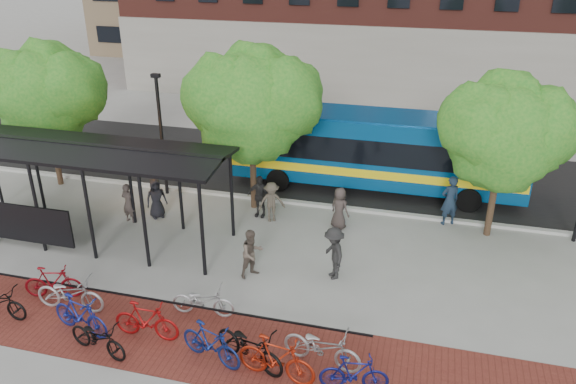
% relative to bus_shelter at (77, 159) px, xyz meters
% --- Properties ---
extents(ground, '(160.00, 160.00, 0.00)m').
position_rel_bus_shelter_xyz_m(ground, '(8.13, 0.48, -3.00)').
color(ground, '#9E9E99').
rests_on(ground, ground).
extents(asphalt_street, '(160.00, 8.00, 0.01)m').
position_rel_bus_shelter_xyz_m(asphalt_street, '(8.13, 8.48, -2.99)').
color(asphalt_street, black).
rests_on(asphalt_street, ground).
extents(curb, '(160.00, 0.25, 0.12)m').
position_rel_bus_shelter_xyz_m(curb, '(8.13, 4.48, -2.94)').
color(curb, '#B7B7B2').
rests_on(curb, ground).
extents(brick_strip, '(24.00, 3.00, 0.01)m').
position_rel_bus_shelter_xyz_m(brick_strip, '(6.13, -4.52, -3.00)').
color(brick_strip, maroon).
rests_on(brick_strip, ground).
extents(bike_rack_rail, '(12.00, 0.05, 0.95)m').
position_rel_bus_shelter_xyz_m(bike_rack_rail, '(4.83, -3.62, -3.00)').
color(bike_rack_rail, black).
rests_on(bike_rack_rail, ground).
extents(bus_shelter, '(10.60, 3.07, 3.60)m').
position_rel_bus_shelter_xyz_m(bus_shelter, '(0.00, 0.00, 0.00)').
color(bus_shelter, black).
rests_on(bus_shelter, ground).
extents(tree_a, '(4.90, 4.00, 6.18)m').
position_rel_bus_shelter_xyz_m(tree_a, '(-3.77, 3.83, 1.24)').
color(tree_a, '#382619').
rests_on(tree_a, ground).
extents(tree_b, '(5.15, 4.20, 6.47)m').
position_rel_bus_shelter_xyz_m(tree_b, '(5.23, 3.83, 1.46)').
color(tree_b, '#382619').
rests_on(tree_b, ground).
extents(tree_c, '(4.66, 3.80, 5.92)m').
position_rel_bus_shelter_xyz_m(tree_c, '(14.22, 3.83, 1.06)').
color(tree_c, '#382619').
rests_on(tree_c, ground).
extents(lamp_post_left, '(0.35, 0.20, 5.12)m').
position_rel_bus_shelter_xyz_m(lamp_post_left, '(1.13, 4.08, -0.25)').
color(lamp_post_left, black).
rests_on(lamp_post_left, ground).
extents(bus, '(12.26, 2.95, 3.31)m').
position_rel_bus_shelter_xyz_m(bus, '(9.56, 6.90, -1.10)').
color(bus, navy).
rests_on(bus, ground).
extents(bike_1, '(1.83, 0.93, 1.06)m').
position_rel_bus_shelter_xyz_m(bike_1, '(1.21, -3.70, -2.47)').
color(bike_1, maroon).
rests_on(bike_1, ground).
extents(bike_2, '(2.15, 0.85, 1.11)m').
position_rel_bus_shelter_xyz_m(bike_2, '(2.07, -4.10, -2.44)').
color(bike_2, '#A3A3A5').
rests_on(bike_2, ground).
extents(bike_3, '(2.02, 0.97, 1.17)m').
position_rel_bus_shelter_xyz_m(bike_3, '(2.97, -4.95, -2.41)').
color(bike_3, navy).
rests_on(bike_3, ground).
extents(bike_4, '(1.98, 1.08, 0.99)m').
position_rel_bus_shelter_xyz_m(bike_4, '(3.90, -5.58, -2.50)').
color(bike_4, black).
rests_on(bike_4, ground).
extents(bike_5, '(1.90, 0.56, 1.13)m').
position_rel_bus_shelter_xyz_m(bike_5, '(4.83, -4.69, -2.43)').
color(bike_5, '#9E0E0F').
rests_on(bike_5, ground).
extents(bike_6, '(1.90, 0.80, 0.97)m').
position_rel_bus_shelter_xyz_m(bike_6, '(5.91, -3.34, -2.51)').
color(bike_6, '#AEAEB1').
rests_on(bike_6, ground).
extents(bike_7, '(1.96, 1.10, 1.14)m').
position_rel_bus_shelter_xyz_m(bike_7, '(6.87, -5.11, -2.43)').
color(bike_7, navy).
rests_on(bike_7, ground).
extents(bike_8, '(2.29, 1.53, 1.14)m').
position_rel_bus_shelter_xyz_m(bike_8, '(7.87, -4.95, -2.43)').
color(bike_8, black).
rests_on(bike_8, ground).
extents(bike_9, '(2.12, 0.86, 1.24)m').
position_rel_bus_shelter_xyz_m(bike_9, '(8.66, -5.29, -2.38)').
color(bike_9, '#9D220E').
rests_on(bike_9, ground).
extents(bike_10, '(2.21, 1.09, 1.11)m').
position_rel_bus_shelter_xyz_m(bike_10, '(9.65, -4.50, -2.44)').
color(bike_10, '#9B9B9E').
rests_on(bike_10, ground).
extents(bike_11, '(1.74, 0.75, 1.01)m').
position_rel_bus_shelter_xyz_m(bike_11, '(10.57, -5.19, -2.49)').
color(bike_11, navy).
rests_on(bike_11, ground).
extents(pedestrian_0, '(0.92, 0.91, 1.61)m').
position_rel_bus_shelter_xyz_m(pedestrian_0, '(1.77, 1.98, -2.20)').
color(pedestrian_0, black).
rests_on(pedestrian_0, ground).
extents(pedestrian_1, '(0.63, 0.46, 1.58)m').
position_rel_bus_shelter_xyz_m(pedestrian_1, '(0.93, 1.35, -2.21)').
color(pedestrian_1, '#463C38').
rests_on(pedestrian_1, ground).
extents(pedestrian_3, '(1.19, 1.00, 1.60)m').
position_rel_bus_shelter_xyz_m(pedestrian_3, '(6.17, 2.80, -2.20)').
color(pedestrian_3, '#4D4539').
rests_on(pedestrian_3, ground).
extents(pedestrian_4, '(1.02, 0.48, 1.70)m').
position_rel_bus_shelter_xyz_m(pedestrian_4, '(5.61, 3.08, -2.15)').
color(pedestrian_4, '#272727').
rests_on(pedestrian_4, ground).
extents(pedestrian_6, '(0.94, 0.83, 1.61)m').
position_rel_bus_shelter_xyz_m(pedestrian_6, '(8.76, 2.93, -2.19)').
color(pedestrian_6, '#3D3431').
rests_on(pedestrian_6, ground).
extents(pedestrian_7, '(0.85, 0.75, 1.96)m').
position_rel_bus_shelter_xyz_m(pedestrian_7, '(12.71, 4.28, -2.02)').
color(pedestrian_7, '#1B2B40').
rests_on(pedestrian_7, ground).
extents(pedestrian_8, '(0.98, 1.01, 1.64)m').
position_rel_bus_shelter_xyz_m(pedestrian_8, '(6.64, -1.02, -2.18)').
color(pedestrian_8, brown).
rests_on(pedestrian_8, ground).
extents(pedestrian_9, '(1.14, 1.32, 1.77)m').
position_rel_bus_shelter_xyz_m(pedestrian_9, '(9.17, -0.46, -2.11)').
color(pedestrian_9, black).
rests_on(pedestrian_9, ground).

